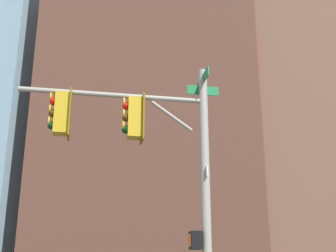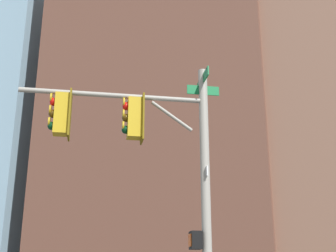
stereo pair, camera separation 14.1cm
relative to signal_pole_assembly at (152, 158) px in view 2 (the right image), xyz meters
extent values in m
cylinder|color=#9E998C|center=(1.11, 0.64, -1.15)|extent=(0.22, 0.22, 7.07)
cylinder|color=#9E998C|center=(-0.83, -0.48, 1.54)|extent=(3.94, 2.33, 0.12)
cylinder|color=#9E998C|center=(0.41, 0.24, 1.09)|extent=(0.94, 0.59, 0.75)
cube|color=#0F6B33|center=(1.11, 0.64, 2.13)|extent=(0.59, 1.00, 0.24)
cube|color=#0F6B33|center=(1.11, 0.64, 1.83)|extent=(0.73, 0.44, 0.24)
cube|color=white|center=(1.11, 0.64, -0.29)|extent=(0.25, 0.41, 0.24)
cube|color=gold|center=(-0.38, -0.22, 0.98)|extent=(0.46, 0.46, 1.00)
cube|color=#775E0F|center=(-0.22, -0.12, 0.98)|extent=(0.31, 0.49, 1.16)
sphere|color=red|center=(-0.56, -0.32, 1.28)|extent=(0.20, 0.20, 0.20)
cylinder|color=gold|center=(-0.62, -0.35, 1.37)|extent=(0.15, 0.22, 0.23)
sphere|color=#4C330A|center=(-0.56, -0.32, 0.98)|extent=(0.20, 0.20, 0.20)
cylinder|color=gold|center=(-0.62, -0.35, 1.07)|extent=(0.15, 0.22, 0.23)
sphere|color=#0A3819|center=(-0.56, -0.32, 0.68)|extent=(0.20, 0.20, 0.20)
cylinder|color=gold|center=(-0.62, -0.35, 0.77)|extent=(0.15, 0.22, 0.23)
cube|color=gold|center=(-1.87, -1.07, 0.98)|extent=(0.46, 0.46, 1.00)
cube|color=#775E0F|center=(-1.71, -0.98, 0.98)|extent=(0.31, 0.49, 1.16)
sphere|color=red|center=(-2.05, -1.18, 1.28)|extent=(0.20, 0.20, 0.20)
cylinder|color=gold|center=(-2.11, -1.21, 1.37)|extent=(0.15, 0.22, 0.23)
sphere|color=#4C330A|center=(-2.05, -1.18, 0.98)|extent=(0.20, 0.20, 0.20)
cylinder|color=gold|center=(-2.11, -1.21, 1.07)|extent=(0.15, 0.22, 0.23)
sphere|color=#0A3819|center=(-2.05, -1.18, 0.68)|extent=(0.20, 0.20, 0.20)
cylinder|color=gold|center=(-2.11, -1.21, 0.77)|extent=(0.15, 0.22, 0.23)
cube|color=black|center=(0.88, 0.51, -1.87)|extent=(0.40, 0.44, 0.40)
cube|color=#EA5914|center=(0.77, 0.44, -1.87)|extent=(0.14, 0.23, 0.28)
cube|color=brown|center=(-11.44, 34.38, 14.27)|extent=(21.74, 19.29, 37.91)
cube|color=#845B47|center=(-2.08, 32.59, 14.71)|extent=(17.27, 14.59, 38.79)
cube|color=#8CB2C6|center=(-40.21, 41.74, 32.03)|extent=(28.25, 29.77, 73.42)
camera|label=1|loc=(3.88, -9.94, -2.76)|focal=49.81mm
camera|label=2|loc=(4.01, -9.89, -2.76)|focal=49.81mm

